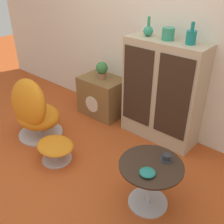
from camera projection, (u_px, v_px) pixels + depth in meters
ground_plane at (76, 172)px, 2.81m from camera, size 12.00×12.00×0.00m
wall_back at (155, 26)px, 3.06m from camera, size 6.40×0.06×2.60m
sideboard at (162, 92)px, 3.09m from camera, size 0.93×0.37×1.23m
tv_console at (102, 96)px, 3.76m from camera, size 0.62×0.45×0.55m
egg_chair at (34, 111)px, 3.20m from camera, size 0.61×0.58×0.81m
ottoman at (56, 147)px, 2.90m from camera, size 0.44×0.37×0.24m
coffee_table at (150, 179)px, 2.30m from camera, size 0.56×0.56×0.46m
vase_leftmost at (148, 30)px, 2.90m from camera, size 0.11×0.11×0.21m
vase_inner_left at (168, 34)px, 2.76m from camera, size 0.13×0.13×0.13m
vase_inner_right at (191, 37)px, 2.61m from camera, size 0.10×0.10×0.22m
potted_plant at (102, 69)px, 3.56m from camera, size 0.17×0.17×0.23m
teacup at (167, 158)px, 2.26m from camera, size 0.12×0.12×0.05m
bowl at (147, 172)px, 2.11m from camera, size 0.13×0.13×0.04m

